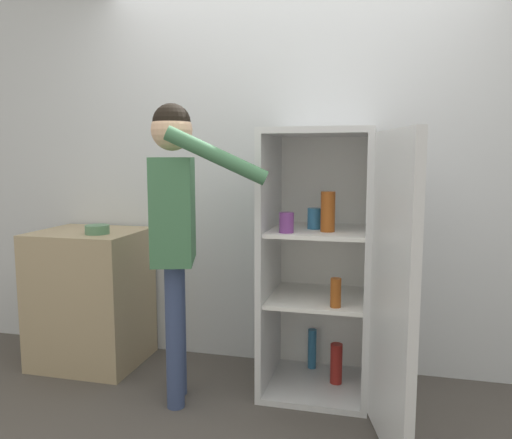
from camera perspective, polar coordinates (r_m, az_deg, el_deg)
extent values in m
plane|color=#4C4742|center=(2.72, 0.30, -23.66)|extent=(12.00, 12.00, 0.00)
cube|color=silver|center=(3.30, 4.37, 5.11)|extent=(7.00, 0.06, 2.55)
cube|color=silver|center=(3.22, 6.90, -18.16)|extent=(0.62, 0.61, 0.04)
cube|color=silver|center=(2.91, 7.35, 9.87)|extent=(0.62, 0.61, 0.04)
cube|color=white|center=(3.26, 7.73, -3.82)|extent=(0.62, 0.03, 1.48)
cube|color=silver|center=(3.02, 1.57, -4.62)|extent=(0.04, 0.61, 1.48)
cube|color=silver|center=(2.96, 12.79, -5.07)|extent=(0.03, 0.61, 1.48)
cube|color=white|center=(3.03, 7.05, -8.88)|extent=(0.55, 0.54, 0.02)
cube|color=white|center=(2.94, 7.17, -1.32)|extent=(0.55, 0.54, 0.02)
cube|color=silver|center=(2.37, 15.30, -8.21)|extent=(0.20, 0.61, 1.48)
cylinder|color=#9E4C19|center=(2.84, 8.21, 0.89)|extent=(0.08, 0.08, 0.23)
cylinder|color=#9E4C19|center=(2.80, 9.10, -8.27)|extent=(0.06, 0.06, 0.16)
cylinder|color=maroon|center=(3.16, 9.16, -15.94)|extent=(0.07, 0.07, 0.24)
cylinder|color=#723884|center=(2.77, 3.51, -0.36)|extent=(0.08, 0.08, 0.11)
cylinder|color=teal|center=(2.94, 6.71, 0.11)|extent=(0.08, 0.08, 0.12)
cylinder|color=teal|center=(3.34, 6.43, -14.46)|extent=(0.05, 0.05, 0.26)
cylinder|color=#384770|center=(3.01, -8.97, -12.06)|extent=(0.10, 0.10, 0.81)
cylinder|color=#384770|center=(2.86, -9.29, -13.10)|extent=(0.10, 0.10, 0.81)
cube|color=#3F724C|center=(2.78, -9.42, 1.07)|extent=(0.32, 0.43, 0.58)
sphere|color=#DBAD89|center=(2.76, -9.61, 10.06)|extent=(0.22, 0.22, 0.22)
sphere|color=black|center=(2.77, -9.62, 10.87)|extent=(0.21, 0.21, 0.21)
cylinder|color=#3F724C|center=(2.99, -8.97, 0.96)|extent=(0.08, 0.08, 0.54)
cylinder|color=#3F724C|center=(2.53, -4.53, 7.28)|extent=(0.52, 0.23, 0.30)
cube|color=tan|center=(3.58, -18.33, -8.42)|extent=(0.68, 0.58, 0.90)
cylinder|color=#517F5B|center=(3.34, -17.69, -1.09)|extent=(0.15, 0.15, 0.06)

